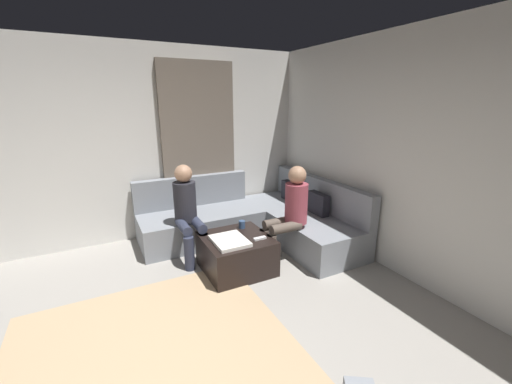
{
  "coord_description": "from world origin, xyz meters",
  "views": [
    {
      "loc": [
        1.76,
        -0.12,
        1.96
      ],
      "look_at": [
        -1.63,
        1.63,
        0.85
      ],
      "focal_mm": 22.3,
      "sensor_mm": 36.0,
      "label": 1
    }
  ],
  "objects_px": {
    "person_on_couch_side": "(188,209)",
    "sectional_couch": "(257,220)",
    "person_on_couch_back": "(289,210)",
    "ottoman": "(236,253)",
    "game_remote": "(260,238)",
    "coffee_mug": "(242,224)"
  },
  "relations": [
    {
      "from": "sectional_couch",
      "to": "person_on_couch_side",
      "type": "relative_size",
      "value": 2.12
    },
    {
      "from": "coffee_mug",
      "to": "person_on_couch_side",
      "type": "distance_m",
      "value": 0.7
    },
    {
      "from": "sectional_couch",
      "to": "person_on_couch_side",
      "type": "height_order",
      "value": "person_on_couch_side"
    },
    {
      "from": "sectional_couch",
      "to": "coffee_mug",
      "type": "distance_m",
      "value": 0.7
    },
    {
      "from": "ottoman",
      "to": "coffee_mug",
      "type": "height_order",
      "value": "coffee_mug"
    },
    {
      "from": "person_on_couch_back",
      "to": "coffee_mug",
      "type": "bearing_deg",
      "value": 62.31
    },
    {
      "from": "coffee_mug",
      "to": "game_remote",
      "type": "xyz_separation_m",
      "value": [
        0.4,
        0.04,
        -0.04
      ]
    },
    {
      "from": "coffee_mug",
      "to": "person_on_couch_back",
      "type": "relative_size",
      "value": 0.08
    },
    {
      "from": "coffee_mug",
      "to": "person_on_couch_back",
      "type": "xyz_separation_m",
      "value": [
        0.27,
        0.52,
        0.19
      ]
    },
    {
      "from": "ottoman",
      "to": "coffee_mug",
      "type": "xyz_separation_m",
      "value": [
        -0.22,
        0.18,
        0.26
      ]
    },
    {
      "from": "coffee_mug",
      "to": "person_on_couch_side",
      "type": "xyz_separation_m",
      "value": [
        -0.34,
        -0.58,
        0.19
      ]
    },
    {
      "from": "person_on_couch_side",
      "to": "sectional_couch",
      "type": "bearing_deg",
      "value": -171.98
    },
    {
      "from": "game_remote",
      "to": "person_on_couch_side",
      "type": "xyz_separation_m",
      "value": [
        -0.74,
        -0.62,
        0.23
      ]
    },
    {
      "from": "sectional_couch",
      "to": "coffee_mug",
      "type": "relative_size",
      "value": 26.84
    },
    {
      "from": "person_on_couch_back",
      "to": "person_on_couch_side",
      "type": "bearing_deg",
      "value": 60.95
    },
    {
      "from": "coffee_mug",
      "to": "game_remote",
      "type": "relative_size",
      "value": 0.63
    },
    {
      "from": "ottoman",
      "to": "person_on_couch_back",
      "type": "height_order",
      "value": "person_on_couch_back"
    },
    {
      "from": "ottoman",
      "to": "game_remote",
      "type": "xyz_separation_m",
      "value": [
        0.18,
        0.22,
        0.22
      ]
    },
    {
      "from": "ottoman",
      "to": "game_remote",
      "type": "distance_m",
      "value": 0.36
    },
    {
      "from": "sectional_couch",
      "to": "person_on_couch_back",
      "type": "bearing_deg",
      "value": 4.14
    },
    {
      "from": "person_on_couch_side",
      "to": "person_on_couch_back",
      "type": "bearing_deg",
      "value": 150.95
    },
    {
      "from": "ottoman",
      "to": "coffee_mug",
      "type": "distance_m",
      "value": 0.38
    }
  ]
}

